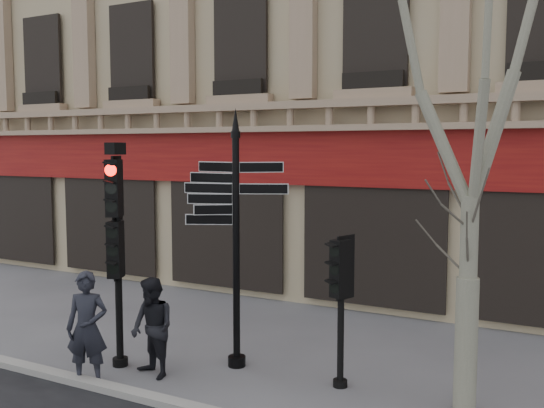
{
  "coord_description": "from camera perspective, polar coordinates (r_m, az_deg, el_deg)",
  "views": [
    {
      "loc": [
        4.44,
        -8.34,
        3.85
      ],
      "look_at": [
        -0.33,
        0.6,
        2.9
      ],
      "focal_mm": 40.0,
      "sensor_mm": 36.0,
      "label": 1
    }
  ],
  "objects": [
    {
      "name": "pedestrian_a",
      "position": [
        10.46,
        -17.01,
        -11.12
      ],
      "size": [
        0.8,
        0.69,
        1.86
      ],
      "primitive_type": "imported",
      "rotation": [
        0.0,
        0.0,
        0.44
      ],
      "color": "black",
      "rests_on": "ground"
    },
    {
      "name": "ground",
      "position": [
        10.2,
        0.05,
        -16.83
      ],
      "size": [
        80.0,
        80.0,
        0.0
      ],
      "primitive_type": "plane",
      "color": "#59595E",
      "rests_on": "ground"
    },
    {
      "name": "plane_tree",
      "position": [
        9.12,
        18.61,
        14.88
      ],
      "size": [
        2.9,
        2.9,
        7.7
      ],
      "color": "gray",
      "rests_on": "ground"
    },
    {
      "name": "pedestrian_b",
      "position": [
        10.53,
        -11.2,
        -11.37
      ],
      "size": [
        0.98,
        0.87,
        1.69
      ],
      "primitive_type": "imported",
      "rotation": [
        0.0,
        0.0,
        -0.33
      ],
      "color": "black",
      "rests_on": "ground"
    },
    {
      "name": "traffic_signal_main",
      "position": [
        10.84,
        -14.37,
        -2.06
      ],
      "size": [
        0.52,
        0.46,
        3.94
      ],
      "rotation": [
        0.0,
        0.0,
        0.42
      ],
      "color": "black",
      "rests_on": "ground"
    },
    {
      "name": "fingerpost",
      "position": [
        10.44,
        -3.42,
        0.87
      ],
      "size": [
        2.32,
        2.32,
        4.53
      ],
      "rotation": [
        0.0,
        0.0,
        0.26
      ],
      "color": "black",
      "rests_on": "ground"
    },
    {
      "name": "traffic_signal_secondary",
      "position": [
        9.77,
        6.53,
        -7.55
      ],
      "size": [
        0.47,
        0.4,
        2.41
      ],
      "rotation": [
        0.0,
        0.0,
        -0.31
      ],
      "color": "black",
      "rests_on": "ground"
    }
  ]
}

